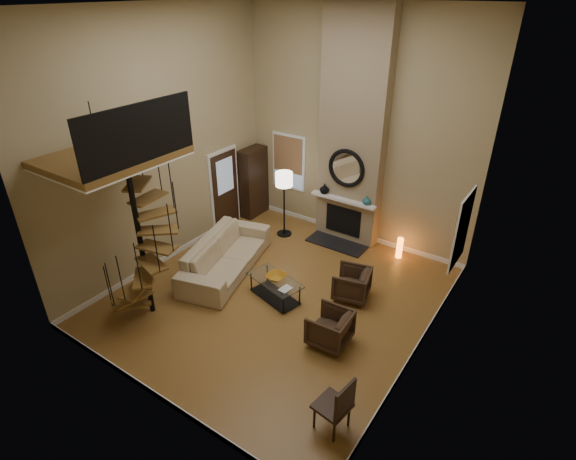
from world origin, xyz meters
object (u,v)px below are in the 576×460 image
Objects in this scene: armchair_far at (333,329)px; side_chair at (338,405)px; armchair_near at (355,284)px; accent_lamp at (399,248)px; hutch at (253,182)px; coffee_table at (275,286)px; floor_lamp at (284,184)px; sofa at (226,255)px.

armchair_far is 0.73× the size of side_chair.
armchair_near is 2.06m from accent_lamp.
coffee_table is at bearing -45.83° from hutch.
hutch is 2.68× the size of armchair_far.
accent_lamp is (4.32, 0.08, -0.70)m from hutch.
sofa is at bearing -94.24° from floor_lamp.
coffee_table is 2.95m from floor_lamp.
side_chair is at bearing 8.96° from armchair_near.
hutch is 4.65m from armchair_near.
hutch reaches higher than armchair_near.
hutch reaches higher than coffee_table.
hutch is 1.48× the size of coffee_table.
hutch is 1.58m from floor_lamp.
hutch is at bearing 137.40° from side_chair.
armchair_near is 0.55× the size of coffee_table.
coffee_table is (-1.67, 0.54, -0.07)m from armchair_far.
armchair_far is at bearing 120.98° from side_chair.
floor_lamp reaches higher than coffee_table.
hutch is at bearing -130.55° from armchair_far.
accent_lamp is 5.16m from side_chair.
armchair_far is (0.30, -1.45, 0.00)m from armchair_near.
side_chair is (5.39, -4.96, -0.42)m from hutch.
sofa is 3.91× the size of armchair_near.
armchair_near is at bearing -92.45° from sofa.
floor_lamp is 1.77× the size of side_chair.
coffee_table is 0.74× the size of floor_lamp.
coffee_table is 3.33m from accent_lamp.
sofa is 5.33× the size of accent_lamp.
floor_lamp is at bearing -168.04° from accent_lamp.
sofa is (1.25, -2.64, -0.55)m from hutch.
sofa is 4.74m from side_chair.
armchair_far is at bearing -1.66° from armchair_near.
side_chair is (0.92, -1.54, 0.17)m from armchair_far.
floor_lamp reaches higher than armchair_far.
coffee_table is at bearing -59.43° from floor_lamp.
sofa is 2.99m from armchair_near.
armchair_far is at bearing -43.33° from floor_lamp.
armchair_far is at bearing -119.01° from sofa.
sofa is 3.89× the size of armchair_far.
hutch is 3.67× the size of accent_lamp.
accent_lamp is at bearing 162.47° from armchair_near.
sofa reaches higher than accent_lamp.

